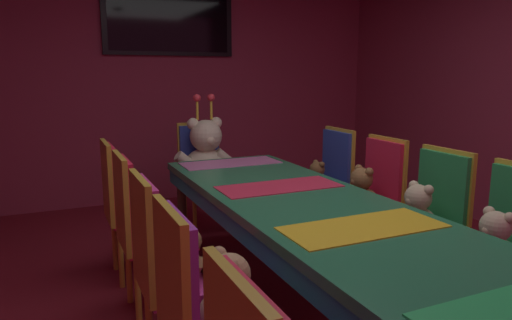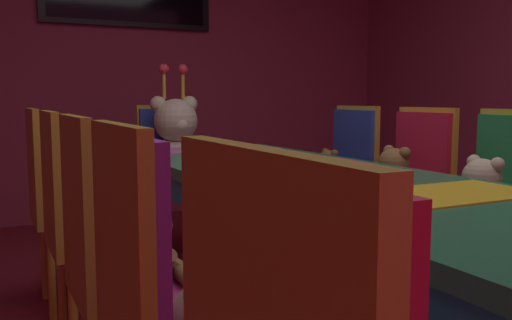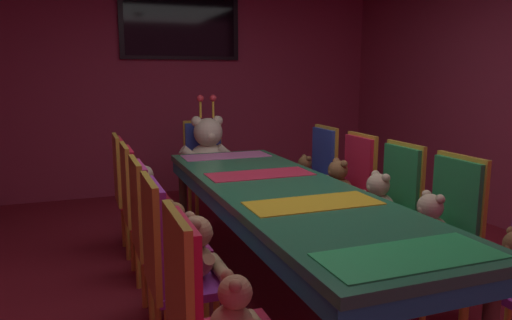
% 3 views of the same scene
% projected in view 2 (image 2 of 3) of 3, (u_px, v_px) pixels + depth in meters
% --- Properties ---
extents(wall_back, '(5.20, 0.12, 2.80)m').
position_uv_depth(wall_back, '(127.00, 55.00, 4.81)').
color(wall_back, '#99334C').
rests_on(wall_back, ground_plane).
extents(banquet_table, '(0.90, 3.01, 0.75)m').
position_uv_depth(banquet_table, '(340.00, 201.00, 2.05)').
color(banquet_table, '#26724C').
rests_on(banquet_table, ground_plane).
extents(chair_left_1, '(0.42, 0.41, 0.98)m').
position_uv_depth(chair_left_1, '(160.00, 307.00, 1.17)').
color(chair_left_1, purple).
rests_on(chair_left_1, ground_plane).
extents(teddy_left_1, '(0.27, 0.35, 0.33)m').
position_uv_depth(teddy_left_1, '(224.00, 294.00, 1.24)').
color(teddy_left_1, tan).
rests_on(teddy_left_1, chair_left_1).
extents(chair_left_2, '(0.42, 0.41, 0.98)m').
position_uv_depth(chair_left_2, '(106.00, 246.00, 1.65)').
color(chair_left_2, '#CC338C').
rests_on(chair_left_2, ground_plane).
extents(teddy_left_2, '(0.22, 0.28, 0.26)m').
position_uv_depth(teddy_left_2, '(153.00, 249.00, 1.72)').
color(teddy_left_2, olive).
rests_on(teddy_left_2, chair_left_2).
extents(chair_left_3, '(0.42, 0.41, 0.98)m').
position_uv_depth(chair_left_3, '(73.00, 209.00, 2.20)').
color(chair_left_3, red).
rests_on(chair_left_3, ground_plane).
extents(chair_left_4, '(0.42, 0.41, 0.98)m').
position_uv_depth(chair_left_4, '(53.00, 189.00, 2.69)').
color(chair_left_4, red).
rests_on(chair_left_4, ground_plane).
extents(teddy_left_4, '(0.22, 0.29, 0.27)m').
position_uv_depth(teddy_left_4, '(83.00, 191.00, 2.76)').
color(teddy_left_4, beige).
rests_on(teddy_left_4, chair_left_4).
extents(chair_right_2, '(0.42, 0.41, 0.98)m').
position_uv_depth(chair_right_2, '(504.00, 199.00, 2.43)').
color(chair_right_2, '#268C4C').
rests_on(chair_right_2, ground_plane).
extents(teddy_right_2, '(0.27, 0.35, 0.33)m').
position_uv_depth(teddy_right_2, '(480.00, 201.00, 2.37)').
color(teddy_right_2, beige).
rests_on(teddy_right_2, chair_right_2).
extents(chair_right_3, '(0.42, 0.41, 0.98)m').
position_uv_depth(chair_right_3, '(414.00, 181.00, 2.94)').
color(chair_right_3, red).
rests_on(chair_right_3, ground_plane).
extents(teddy_right_3, '(0.27, 0.35, 0.33)m').
position_uv_depth(teddy_right_3, '(392.00, 183.00, 2.87)').
color(teddy_right_3, olive).
rests_on(teddy_right_3, chair_right_3).
extents(chair_right_4, '(0.42, 0.41, 0.98)m').
position_uv_depth(chair_right_4, '(346.00, 168.00, 3.47)').
color(chair_right_4, '#2D47B2').
rests_on(chair_right_4, ground_plane).
extents(teddy_right_4, '(0.22, 0.28, 0.26)m').
position_uv_depth(teddy_right_4, '(327.00, 174.00, 3.41)').
color(teddy_right_4, brown).
rests_on(teddy_right_4, chair_right_4).
extents(throne_chair, '(0.41, 0.42, 0.98)m').
position_uv_depth(throne_chair, '(169.00, 161.00, 3.88)').
color(throne_chair, '#2D47B2').
rests_on(throne_chair, ground_plane).
extents(king_teddy_bear, '(0.62, 0.48, 0.80)m').
position_uv_depth(king_teddy_bear, '(177.00, 146.00, 3.72)').
color(king_teddy_bear, beige).
rests_on(king_teddy_bear, throne_chair).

